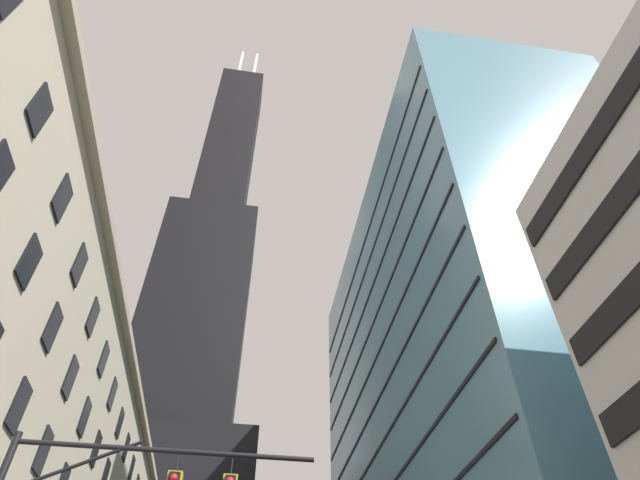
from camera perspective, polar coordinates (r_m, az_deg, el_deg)
The scene contains 2 objects.
dark_skyscraper at distance 105.38m, azimuth -14.40°, elevation -13.76°, with size 28.33×28.33×181.47m.
glass_office_midrise at distance 54.08m, azimuth 15.91°, elevation -16.31°, with size 18.58×47.36×50.76m.
Camera 1 is at (-1.13, -10.71, 1.42)m, focal length 29.41 mm.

